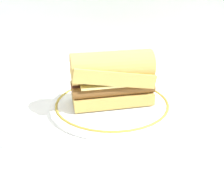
{
  "coord_description": "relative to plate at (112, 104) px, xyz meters",
  "views": [
    {
      "loc": [
        0.09,
        -0.53,
        0.29
      ],
      "look_at": [
        0.02,
        0.03,
        0.04
      ],
      "focal_mm": 42.94,
      "sensor_mm": 36.0,
      "label": 1
    }
  ],
  "objects": [
    {
      "name": "ground_plane",
      "position": [
        -0.02,
        -0.03,
        -0.01
      ],
      "size": [
        1.5,
        1.5,
        0.0
      ],
      "primitive_type": "plane",
      "color": "white"
    },
    {
      "name": "sausage_sandwich",
      "position": [
        0.0,
        -0.0,
        0.07
      ],
      "size": [
        0.2,
        0.14,
        0.12
      ],
      "rotation": [
        0.0,
        0.0,
        0.34
      ],
      "color": "tan",
      "rests_on": "plate"
    },
    {
      "name": "plate",
      "position": [
        0.0,
        0.0,
        0.0
      ],
      "size": [
        0.29,
        0.29,
        0.01
      ],
      "color": "white",
      "rests_on": "ground_plane"
    },
    {
      "name": "drinking_glass",
      "position": [
        -0.17,
        -0.16,
        0.04
      ],
      "size": [
        0.06,
        0.06,
        0.11
      ],
      "color": "silver",
      "rests_on": "ground_plane"
    }
  ]
}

